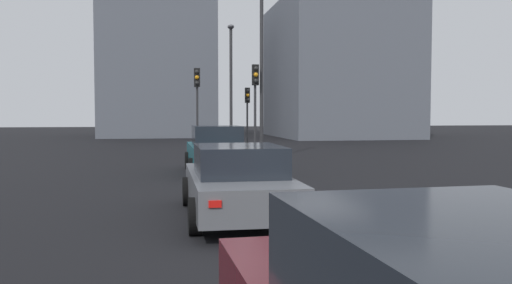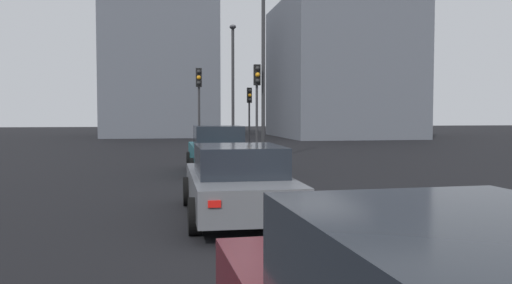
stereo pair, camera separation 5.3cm
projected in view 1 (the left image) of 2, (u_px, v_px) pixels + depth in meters
The scene contains 10 objects.
ground_plane at pixel (273, 249), 8.39m from camera, with size 160.00×160.00×0.20m, color black.
car_teal_lead at pixel (216, 150), 18.46m from camera, with size 4.55×2.05×1.65m.
car_grey_second at pixel (237, 182), 10.46m from camera, with size 4.77×2.08×1.44m.
traffic_light_near_left at pixel (247, 105), 31.45m from camera, with size 0.32×0.28×3.62m.
traffic_light_near_right at pixel (197, 93), 25.53m from camera, with size 0.33×0.30×4.26m.
traffic_light_far_left at pixel (255, 92), 23.13m from camera, with size 0.32×0.29×4.21m.
street_lamp_kerbside at pixel (231, 77), 28.99m from camera, with size 0.56×0.36×6.93m.
street_lamp_far at pixel (262, 45), 23.37m from camera, with size 0.56×0.36×8.85m.
building_facade_left at pixel (337, 70), 47.92m from camera, with size 14.08×10.85×12.08m, color slate.
building_facade_center at pixel (158, 69), 49.64m from camera, with size 11.06×10.20×12.58m, color slate.
Camera 1 is at (-8.12, 1.72, 2.04)m, focal length 37.17 mm.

